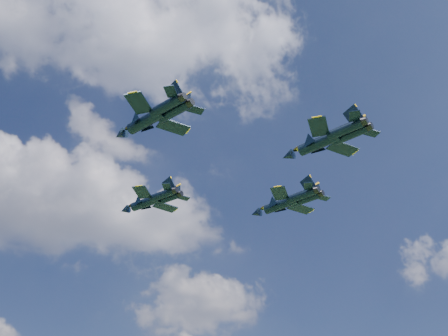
% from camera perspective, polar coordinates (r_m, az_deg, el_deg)
% --- Properties ---
extents(jet_lead, '(13.90, 13.66, 3.75)m').
position_cam_1_polar(jet_lead, '(112.28, -8.10, -3.53)').
color(jet_lead, black).
extents(jet_left, '(14.35, 15.62, 4.09)m').
position_cam_1_polar(jet_left, '(91.02, -8.10, 4.70)').
color(jet_left, black).
extents(jet_right, '(14.98, 16.04, 4.23)m').
position_cam_1_polar(jet_right, '(116.30, 5.59, -3.74)').
color(jet_right, black).
extents(jet_slot, '(14.83, 16.20, 4.23)m').
position_cam_1_polar(jet_slot, '(96.91, 9.37, 2.46)').
color(jet_slot, black).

